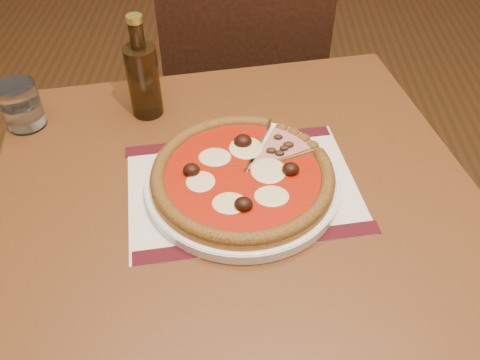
# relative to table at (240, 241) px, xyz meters

# --- Properties ---
(table) EXTENTS (0.95, 0.95, 0.75)m
(table) POSITION_rel_table_xyz_m (0.00, 0.00, 0.00)
(table) COLOR brown
(table) RESTS_ON ground
(chair_far) EXTENTS (0.44, 0.44, 0.93)m
(chair_far) POSITION_rel_table_xyz_m (0.00, 0.73, -0.12)
(chair_far) COLOR black
(chair_far) RESTS_ON ground
(placemat) EXTENTS (0.42, 0.34, 0.00)m
(placemat) POSITION_rel_table_xyz_m (0.00, 0.03, 0.10)
(placemat) COLOR silver
(placemat) RESTS_ON table
(plate) EXTENTS (0.32, 0.32, 0.02)m
(plate) POSITION_rel_table_xyz_m (0.00, 0.03, 0.11)
(plate) COLOR white
(plate) RESTS_ON placemat
(pizza) EXTENTS (0.30, 0.30, 0.04)m
(pizza) POSITION_rel_table_xyz_m (0.00, 0.03, 0.13)
(pizza) COLOR #AE732A
(pizza) RESTS_ON plate
(ham_slice) EXTENTS (0.13, 0.13, 0.02)m
(ham_slice) POSITION_rel_table_xyz_m (0.07, 0.11, 0.13)
(ham_slice) COLOR #AE732A
(ham_slice) RESTS_ON plate
(water_glass) EXTENTS (0.08, 0.08, 0.09)m
(water_glass) POSITION_rel_table_xyz_m (-0.41, 0.20, 0.15)
(water_glass) COLOR white
(water_glass) RESTS_ON table
(bottle) EXTENTS (0.06, 0.06, 0.20)m
(bottle) POSITION_rel_table_xyz_m (-0.19, 0.24, 0.18)
(bottle) COLOR black
(bottle) RESTS_ON table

